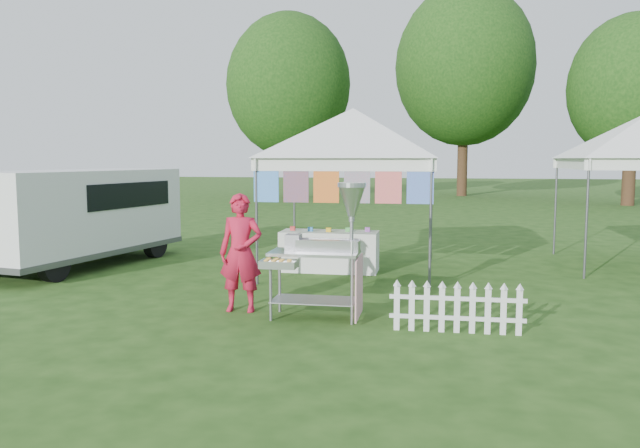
# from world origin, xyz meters

# --- Properties ---
(ground) EXTENTS (120.00, 120.00, 0.00)m
(ground) POSITION_xyz_m (0.00, 0.00, 0.00)
(ground) COLOR #1F4112
(ground) RESTS_ON ground
(canopy_main) EXTENTS (4.24, 4.24, 3.45)m
(canopy_main) POSITION_xyz_m (0.00, 3.49, 2.99)
(canopy_main) COLOR #59595E
(canopy_main) RESTS_ON ground
(tree_left) EXTENTS (6.40, 6.40, 9.53)m
(tree_left) POSITION_xyz_m (-6.00, 24.00, 5.83)
(tree_left) COLOR #392214
(tree_left) RESTS_ON ground
(tree_mid) EXTENTS (7.60, 7.60, 11.52)m
(tree_mid) POSITION_xyz_m (3.00, 28.00, 7.14)
(tree_mid) COLOR #392214
(tree_mid) RESTS_ON ground
(tree_right) EXTENTS (5.60, 5.60, 8.42)m
(tree_right) POSITION_xyz_m (10.00, 22.00, 5.18)
(tree_right) COLOR #392214
(tree_right) RESTS_ON ground
(donut_cart) EXTENTS (1.28, 0.88, 1.79)m
(donut_cart) POSITION_xyz_m (0.13, 0.06, 1.05)
(donut_cart) COLOR gray
(donut_cart) RESTS_ON ground
(vendor) EXTENTS (0.62, 0.43, 1.62)m
(vendor) POSITION_xyz_m (-1.12, 0.26, 0.81)
(vendor) COLOR red
(vendor) RESTS_ON ground
(cargo_van) EXTENTS (2.60, 4.75, 1.87)m
(cargo_van) POSITION_xyz_m (-5.35, 3.28, 1.01)
(cargo_van) COLOR white
(cargo_van) RESTS_ON ground
(picket_fence) EXTENTS (1.62, 0.05, 0.56)m
(picket_fence) POSITION_xyz_m (1.76, -0.32, 0.29)
(picket_fence) COLOR white
(picket_fence) RESTS_ON ground
(display_table) EXTENTS (1.80, 0.70, 0.75)m
(display_table) POSITION_xyz_m (-0.44, 3.51, 0.37)
(display_table) COLOR white
(display_table) RESTS_ON ground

